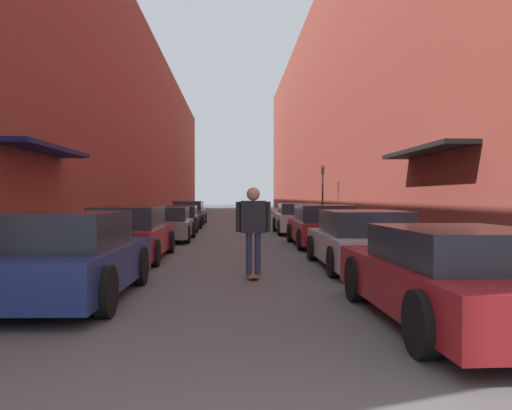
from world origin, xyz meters
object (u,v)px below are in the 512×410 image
(parked_car_right_1, at_px, (362,240))
(traffic_light, at_px, (323,188))
(parked_car_right_2, at_px, (323,226))
(skateboarder, at_px, (253,222))
(parked_car_left_2, at_px, (165,224))
(parked_car_left_4, at_px, (189,213))
(parked_car_left_1, at_px, (130,234))
(parked_car_right_0, at_px, (454,276))
(parked_car_right_3, at_px, (298,219))
(parked_car_left_3, at_px, (179,219))
(parked_car_left_0, at_px, (66,258))

(parked_car_right_1, relative_size, traffic_light, 1.37)
(parked_car_right_2, distance_m, skateboarder, 6.95)
(parked_car_right_1, bearing_deg, parked_car_right_2, 89.60)
(parked_car_right_2, bearing_deg, parked_car_right_1, -90.40)
(parked_car_left_2, bearing_deg, parked_car_left_4, 90.54)
(parked_car_left_1, bearing_deg, parked_car_right_2, 31.08)
(parked_car_left_1, xyz_separation_m, parked_car_left_2, (0.13, 5.59, -0.05))
(skateboarder, height_order, traffic_light, traffic_light)
(skateboarder, bearing_deg, parked_car_right_1, 27.28)
(parked_car_right_2, bearing_deg, parked_car_left_1, -148.92)
(parked_car_right_0, height_order, parked_car_right_3, parked_car_right_3)
(parked_car_left_4, relative_size, traffic_light, 1.42)
(parked_car_left_2, relative_size, parked_car_left_3, 0.83)
(parked_car_right_0, distance_m, parked_car_right_3, 15.69)
(parked_car_left_0, bearing_deg, parked_car_left_2, 89.55)
(parked_car_left_3, distance_m, parked_car_right_1, 13.90)
(parked_car_left_2, relative_size, traffic_light, 1.24)
(parked_car_right_0, distance_m, traffic_light, 20.74)
(parked_car_left_3, distance_m, parked_car_right_2, 9.42)
(parked_car_left_0, relative_size, traffic_light, 1.27)
(parked_car_left_3, distance_m, parked_car_left_4, 5.80)
(parked_car_left_3, xyz_separation_m, traffic_light, (7.43, 2.83, 1.53))
(traffic_light, bearing_deg, parked_car_left_4, 158.31)
(parked_car_left_2, bearing_deg, parked_car_right_1, -53.56)
(parked_car_right_1, bearing_deg, parked_car_left_2, 126.44)
(parked_car_left_1, distance_m, parked_car_right_0, 8.69)
(parked_car_left_2, height_order, parked_car_left_3, parked_car_left_2)
(parked_car_left_2, height_order, skateboarder, skateboarder)
(parked_car_left_0, xyz_separation_m, parked_car_left_1, (-0.05, 5.05, -0.01))
(parked_car_left_2, height_order, parked_car_left_4, parked_car_left_4)
(skateboarder, bearing_deg, parked_car_left_0, -146.63)
(parked_car_left_2, xyz_separation_m, skateboarder, (2.92, -8.66, 0.51))
(parked_car_left_0, bearing_deg, parked_car_left_4, 90.06)
(parked_car_left_3, relative_size, parked_car_right_3, 1.15)
(parked_car_right_0, bearing_deg, parked_car_right_1, 88.66)
(parked_car_left_4, height_order, parked_car_right_0, parked_car_left_4)
(parked_car_right_0, height_order, parked_car_right_1, parked_car_right_1)
(parked_car_left_1, height_order, parked_car_left_4, parked_car_left_4)
(parked_car_left_3, height_order, traffic_light, traffic_light)
(parked_car_left_1, xyz_separation_m, parked_car_right_0, (5.45, -6.77, -0.04))
(parked_car_right_1, xyz_separation_m, skateboarder, (-2.51, -1.30, 0.49))
(parked_car_left_1, distance_m, parked_car_left_4, 16.78)
(parked_car_left_3, bearing_deg, parked_car_left_0, -90.03)
(parked_car_right_0, bearing_deg, parked_car_left_1, 128.85)
(traffic_light, bearing_deg, parked_car_right_3, -111.82)
(parked_car_left_1, bearing_deg, parked_car_left_3, 89.70)
(parked_car_right_0, height_order, parked_car_right_2, parked_car_right_2)
(parked_car_right_3, relative_size, traffic_light, 1.30)
(parked_car_right_2, bearing_deg, parked_car_left_0, -123.38)
(parked_car_left_1, xyz_separation_m, traffic_light, (7.49, 13.82, 1.47))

